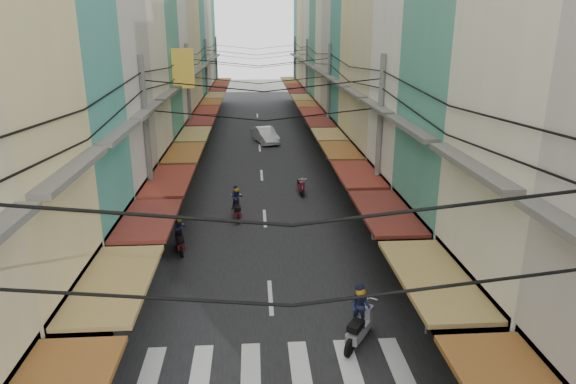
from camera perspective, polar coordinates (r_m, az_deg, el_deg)
name	(u,v)px	position (r m, az deg, el deg)	size (l,w,h in m)	color
ground	(269,272)	(20.48, -2.17, -8.91)	(160.00, 160.00, 0.00)	slate
road	(260,154)	(39.39, -3.12, 4.25)	(10.00, 80.00, 0.02)	black
sidewalk_left	(174,155)	(39.83, -12.53, 4.03)	(3.00, 80.00, 0.06)	slate
sidewalk_right	(344,152)	(39.99, 6.26, 4.41)	(3.00, 80.00, 0.06)	slate
crosswalk	(275,367)	(15.34, -1.40, -18.91)	(7.55, 2.40, 0.01)	silver
building_row_left	(133,18)	(35.65, -16.80, 17.99)	(7.80, 67.67, 23.70)	silver
building_row_right	(380,25)	(35.75, 10.16, 17.85)	(7.80, 68.98, 22.59)	teal
utility_poles	(260,71)	(33.42, -3.16, 13.27)	(10.20, 66.13, 8.20)	slate
white_car	(266,143)	(43.29, -2.50, 5.48)	(4.60, 1.80, 1.62)	silver
bicycle	(446,257)	(22.72, 17.16, -6.94)	(0.56, 1.48, 1.02)	black
moving_scooters	(267,245)	(21.58, -2.30, -5.87)	(6.82, 16.79, 1.96)	black
parked_scooters	(407,296)	(18.32, 13.12, -11.18)	(13.05, 14.83, 0.99)	black
pedestrians	(173,233)	(22.04, -12.66, -4.45)	(13.81, 25.78, 2.15)	black
market_umbrella	(570,340)	(14.77, 28.84, -14.24)	(2.05, 2.05, 2.16)	#B2B2B7
traffic_sign	(430,279)	(16.38, 15.51, -9.35)	(0.10, 0.58, 2.65)	slate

